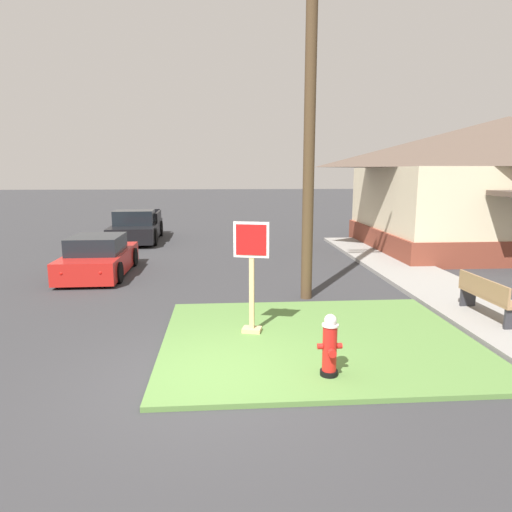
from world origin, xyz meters
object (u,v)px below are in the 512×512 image
at_px(street_bench, 487,295).
at_px(pickup_truck_black, 137,228).
at_px(stop_sign, 252,280).
at_px(fire_hydrant, 330,347).
at_px(utility_pole, 311,80).
at_px(manhole_cover, 221,331).
at_px(parked_sedan_red, 99,258).

bearing_deg(street_bench, pickup_truck_black, 127.56).
bearing_deg(stop_sign, fire_hydrant, -62.26).
bearing_deg(stop_sign, utility_pole, 59.21).
bearing_deg(manhole_cover, pickup_truck_black, 107.23).
height_order(manhole_cover, utility_pole, utility_pole).
xyz_separation_m(pickup_truck_black, utility_pole, (6.09, -10.30, 4.67)).
distance_m(fire_hydrant, utility_pole, 6.66).
height_order(fire_hydrant, parked_sedan_red, parked_sedan_red).
bearing_deg(street_bench, stop_sign, -174.69).
height_order(stop_sign, pickup_truck_black, stop_sign).
xyz_separation_m(fire_hydrant, parked_sedan_red, (-5.47, 7.82, -0.00)).
bearing_deg(pickup_truck_black, utility_pole, -59.40).
height_order(stop_sign, parked_sedan_red, stop_sign).
height_order(fire_hydrant, utility_pole, utility_pole).
bearing_deg(fire_hydrant, manhole_cover, 125.96).
distance_m(fire_hydrant, manhole_cover, 2.89).
bearing_deg(fire_hydrant, street_bench, 32.02).
relative_size(fire_hydrant, stop_sign, 0.45).
relative_size(pickup_truck_black, utility_pole, 0.52).
distance_m(manhole_cover, utility_pole, 6.18).
bearing_deg(pickup_truck_black, parked_sedan_red, -89.04).
relative_size(manhole_cover, parked_sedan_red, 0.17).
xyz_separation_m(stop_sign, manhole_cover, (-0.60, 0.27, -1.11)).
height_order(stop_sign, manhole_cover, stop_sign).
bearing_deg(stop_sign, pickup_truck_black, 109.30).
bearing_deg(parked_sedan_red, pickup_truck_black, 90.96).
xyz_separation_m(street_bench, utility_pole, (-3.49, 2.16, 4.70)).
bearing_deg(parked_sedan_red, fire_hydrant, -55.01).
distance_m(manhole_cover, pickup_truck_black, 13.26).
height_order(fire_hydrant, manhole_cover, fire_hydrant).
height_order(stop_sign, utility_pole, utility_pole).
bearing_deg(street_bench, parked_sedan_red, 150.63).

